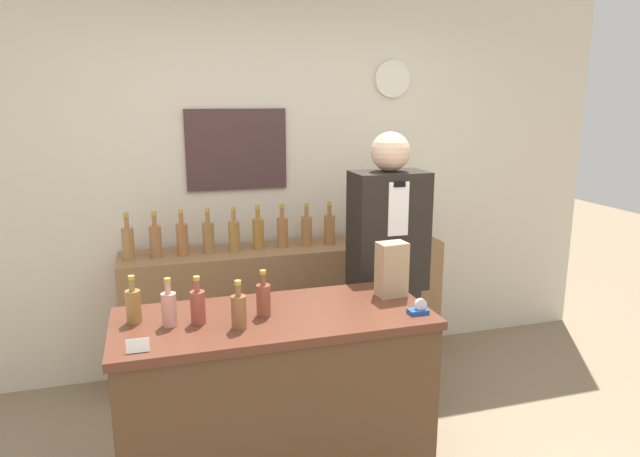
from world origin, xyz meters
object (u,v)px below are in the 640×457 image
tape_dispenser (419,309)px  paper_bag (392,269)px  shopkeeper (387,277)px  potted_plant (404,207)px

tape_dispenser → paper_bag: bearing=95.2°
shopkeeper → paper_bag: 0.54m
potted_plant → shopkeeper: bearing=-122.3°
shopkeeper → tape_dispenser: (-0.16, -0.73, 0.09)m
shopkeeper → potted_plant: (0.39, 0.62, 0.30)m
paper_bag → tape_dispenser: paper_bag is taller
tape_dispenser → potted_plant: bearing=67.9°
potted_plant → paper_bag: bearing=-117.8°
potted_plant → tape_dispenser: potted_plant is taller
potted_plant → tape_dispenser: (-0.55, -1.35, -0.21)m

